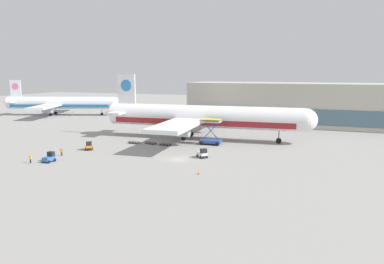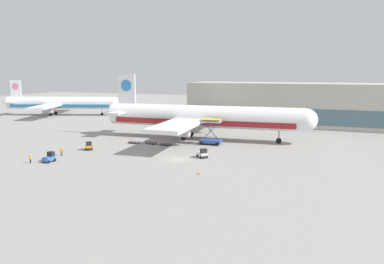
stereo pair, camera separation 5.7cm
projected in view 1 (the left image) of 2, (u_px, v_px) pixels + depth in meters
ground_plane at (177, 159)px, 76.42m from camera, size 400.00×400.00×0.00m
terminal_building at (325, 105)px, 121.58m from camera, size 90.00×18.20×14.00m
airplane_main at (200, 117)px, 98.49m from camera, size 58.09×48.43×17.00m
airplane_distant at (59, 103)px, 153.01m from camera, size 47.25×40.54×14.36m
scissor_lift_loader at (211, 135)px, 91.68m from camera, size 5.39×3.67×6.28m
baggage_tug_foreground at (89, 146)px, 85.51m from camera, size 2.64×2.80×2.00m
baggage_tug_mid at (49, 158)px, 74.03m from camera, size 1.66×2.47×2.00m
baggage_tug_far at (203, 154)px, 77.64m from camera, size 2.74×2.73×2.00m
baggage_dolly_lead at (134, 142)px, 93.29m from camera, size 3.77×1.82×0.48m
baggage_dolly_second at (151, 142)px, 92.62m from camera, size 3.77×1.82×0.48m
baggage_dolly_third at (165, 144)px, 90.92m from camera, size 3.77×1.82×0.48m
ground_crew_near at (30, 158)px, 73.00m from camera, size 0.55×0.31×1.69m
ground_crew_far at (61, 151)px, 79.46m from camera, size 0.51×0.36×1.78m
traffic_cone_near at (199, 172)px, 65.27m from camera, size 0.40×0.40×0.75m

